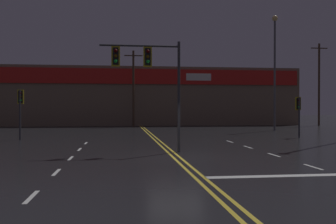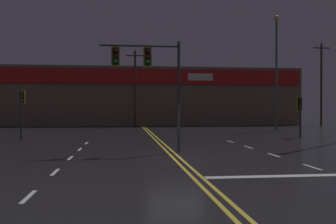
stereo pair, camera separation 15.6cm
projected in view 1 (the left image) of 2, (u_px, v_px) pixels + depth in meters
name	position (u px, v px, depth m)	size (l,w,h in m)	color
ground_plane	(176.00, 157.00, 16.94)	(200.00, 200.00, 0.00)	black
road_markings	(198.00, 159.00, 16.10)	(13.85, 60.00, 0.01)	gold
traffic_signal_median	(147.00, 68.00, 18.51)	(3.99, 0.36, 5.54)	#38383D
traffic_signal_corner_northwest	(20.00, 103.00, 25.94)	(0.42, 0.36, 3.50)	#38383D
traffic_signal_corner_northeast	(299.00, 108.00, 27.99)	(0.42, 0.36, 3.05)	#38383D
streetlight_near_left	(275.00, 59.00, 37.12)	(0.56, 0.56, 11.42)	#59595E
building_backdrop	(139.00, 97.00, 51.50)	(41.70, 10.23, 7.48)	#7A6651
utility_pole_row	(139.00, 81.00, 45.08)	(45.99, 0.26, 11.57)	#4C3828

